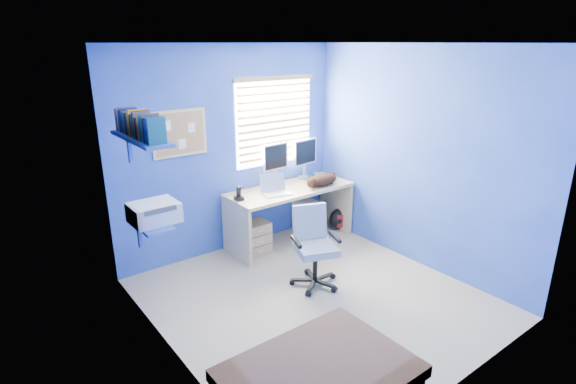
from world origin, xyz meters
TOP-DOWN VIEW (x-y plane):
  - floor at (0.00, 0.00)m, footprint 3.00×3.20m
  - ceiling at (0.00, 0.00)m, footprint 3.00×3.20m
  - wall_back at (0.00, 1.60)m, footprint 3.00×0.01m
  - wall_front at (0.00, -1.60)m, footprint 3.00×0.01m
  - wall_left at (-1.50, 0.00)m, footprint 0.01×3.20m
  - wall_right at (1.50, 0.00)m, footprint 0.01×3.20m
  - desk at (0.65, 1.26)m, footprint 1.66×0.65m
  - laptop at (0.37, 1.17)m, footprint 0.38×0.32m
  - monitor_left at (0.60, 1.52)m, footprint 0.41×0.16m
  - monitor_right at (1.07, 1.49)m, footprint 0.41×0.17m
  - phone at (-0.11, 1.27)m, footprint 0.11×0.12m
  - mug at (1.04, 1.31)m, footprint 0.10×0.09m
  - cd_spindle at (1.21, 1.38)m, footprint 0.13×0.13m
  - cat at (1.04, 1.09)m, footprint 0.48×0.33m
  - tower_pc at (1.06, 1.38)m, footprint 0.26×0.46m
  - drawer_boxes at (0.09, 1.26)m, footprint 0.35×0.28m
  - yellow_book at (0.92, 1.18)m, footprint 0.03×0.17m
  - backpack at (1.42, 1.18)m, footprint 0.30×0.25m
  - office_chair at (0.19, 0.24)m, footprint 0.64×0.64m
  - window_blinds at (0.65, 1.57)m, footprint 1.15×0.05m
  - corkboard at (-0.65, 1.58)m, footprint 0.64×0.02m
  - wall_shelves at (-1.35, 0.75)m, footprint 0.42×0.90m

SIDE VIEW (x-z plane):
  - floor at x=0.00m, z-range 0.00..0.00m
  - yellow_book at x=0.92m, z-range 0.00..0.24m
  - backpack at x=1.42m, z-range 0.00..0.30m
  - drawer_boxes at x=0.09m, z-range 0.00..0.41m
  - tower_pc at x=1.06m, z-range 0.00..0.45m
  - office_chair at x=0.19m, z-range -0.11..0.75m
  - desk at x=0.65m, z-range 0.00..0.74m
  - cd_spindle at x=1.21m, z-range 0.74..0.81m
  - mug at x=1.04m, z-range 0.74..0.84m
  - cat at x=1.04m, z-range 0.74..0.90m
  - phone at x=-0.11m, z-range 0.74..0.91m
  - laptop at x=0.37m, z-range 0.74..0.96m
  - monitor_left at x=0.60m, z-range 0.74..1.28m
  - monitor_right at x=1.07m, z-range 0.74..1.28m
  - wall_back at x=0.00m, z-range 0.00..2.50m
  - wall_front at x=0.00m, z-range 0.00..2.50m
  - wall_left at x=-1.50m, z-range 0.00..2.50m
  - wall_right at x=1.50m, z-range 0.00..2.50m
  - wall_shelves at x=-1.35m, z-range 0.91..1.96m
  - corkboard at x=-0.65m, z-range 1.29..1.81m
  - window_blinds at x=0.65m, z-range 1.00..2.10m
  - ceiling at x=0.00m, z-range 2.50..2.50m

